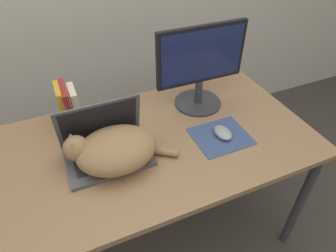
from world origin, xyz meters
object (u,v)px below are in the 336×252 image
(laptop, at_px, (106,147))
(cat, at_px, (113,149))
(external_monitor, at_px, (201,66))
(book_row, at_px, (68,106))
(computer_mouse, at_px, (223,133))

(laptop, xyz_separation_m, cat, (0.02, -0.06, 0.03))
(external_monitor, height_order, book_row, external_monitor)
(laptop, xyz_separation_m, book_row, (-0.10, 0.28, 0.05))
(laptop, xyz_separation_m, external_monitor, (0.52, 0.18, 0.17))
(laptop, distance_m, computer_mouse, 0.51)
(book_row, bearing_deg, laptop, -70.82)
(computer_mouse, bearing_deg, external_monitor, 86.76)
(external_monitor, xyz_separation_m, computer_mouse, (-0.02, -0.27, -0.20))
(laptop, xyz_separation_m, computer_mouse, (0.50, -0.09, -0.03))
(laptop, bearing_deg, book_row, 109.18)
(computer_mouse, bearing_deg, book_row, 148.77)
(cat, bearing_deg, laptop, 108.85)
(laptop, bearing_deg, external_monitor, 18.78)
(laptop, height_order, computer_mouse, laptop)
(cat, bearing_deg, computer_mouse, -3.87)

